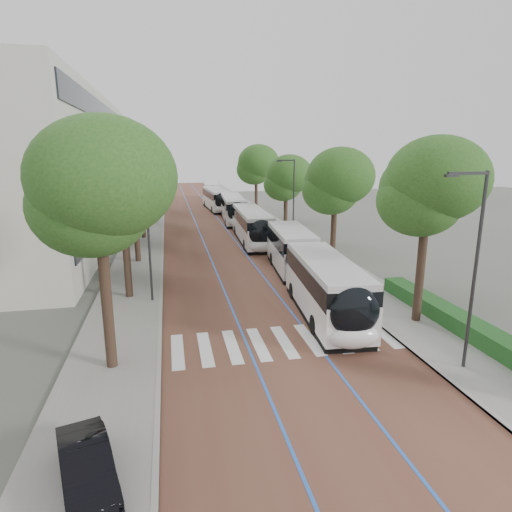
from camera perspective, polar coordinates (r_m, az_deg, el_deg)
The scene contains 22 objects.
ground at distance 19.83m, azimuth 4.01°, elevation -12.61°, with size 160.00×160.00×0.00m, color #51544C.
road at distance 57.97m, azimuth -6.67°, elevation 4.92°, with size 11.00×140.00×0.02m, color brown.
sidewalk_left at distance 57.81m, azimuth -14.12°, elevation 4.62°, with size 4.00×140.00×0.12m, color gray.
sidewalk_right at distance 59.07m, azimuth 0.62°, elevation 5.22°, with size 4.00×140.00×0.12m, color gray.
kerb_left at distance 57.76m, azimuth -12.23°, elevation 4.72°, with size 0.20×140.00×0.14m, color gray.
kerb_right at distance 58.70m, azimuth -1.20°, elevation 5.17°, with size 0.20×140.00×0.14m, color gray.
zebra_crossing at distance 20.73m, azimuth 3.80°, elevation -11.30°, with size 10.55×3.60×0.01m.
lane_line_left at distance 57.85m, azimuth -8.26°, elevation 4.87°, with size 0.12×126.00×0.01m, color blue.
lane_line_right at distance 58.12m, azimuth -5.10°, elevation 5.00°, with size 0.12×126.00×0.01m, color blue.
office_building at distance 47.42m, azimuth -30.00°, elevation 9.77°, with size 18.11×40.00×14.00m.
hedge at distance 23.59m, azimuth 26.09°, elevation -8.26°, with size 1.20×14.00×0.80m, color #17441A.
streetlight_near at distance 18.62m, azimuth 26.95°, elevation -0.09°, with size 1.82×0.20×8.00m.
streetlight_far at distance 40.94m, azimuth 4.81°, elevation 8.11°, with size 1.82×0.20×8.00m.
lamp_post_left at distance 25.55m, azimuth -14.14°, elevation 2.78°, with size 0.14×0.14×8.00m, color #2C2C2F.
trees_left at distance 43.22m, azimuth -15.33°, elevation 10.44°, with size 6.18×60.43×9.89m.
trees_right at distance 43.84m, azimuth 5.17°, elevation 10.66°, with size 5.88×47.41×9.27m.
lead_bus at distance 27.00m, azimuth 7.02°, elevation -1.76°, with size 4.05×18.54×3.20m.
bus_queued_0 at distance 42.20m, azimuth -0.51°, elevation 3.95°, with size 3.03×12.49×3.20m.
bus_queued_1 at distance 55.17m, azimuth -3.05°, elevation 6.24°, with size 3.33×12.54×3.20m.
bus_queued_2 at distance 66.73m, azimuth -5.31°, elevation 7.50°, with size 3.16×12.51×3.20m.
bus_queued_3 at distance 80.02m, azimuth -6.01°, elevation 8.51°, with size 3.16×12.51×3.20m.
parked_car at distance 13.33m, azimuth -21.66°, elevation -24.63°, with size 1.26×3.63×1.20m, color black.
Camera 1 is at (-4.90, -17.09, 8.78)m, focal length 30.00 mm.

